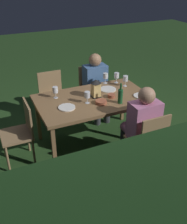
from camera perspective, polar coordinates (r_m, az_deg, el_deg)
ground_plane at (r=4.14m, az=0.00°, el=-6.35°), size 16.00×16.00×0.00m
dining_table at (r=3.78m, az=0.00°, el=2.23°), size 1.62×0.97×0.75m
chair_side_right_a at (r=3.41m, az=11.77°, el=-5.90°), size 0.42×0.40×0.87m
person_in_pink at (r=3.45m, az=10.19°, el=-2.17°), size 0.38×0.47×1.15m
chair_side_left_a at (r=4.73m, az=-0.34°, el=5.19°), size 0.42×0.40×0.87m
person_in_blue at (r=4.50m, az=0.67°, el=6.03°), size 0.38×0.47×1.15m
chair_head_far at (r=3.64m, az=-15.37°, el=-3.88°), size 0.40×0.42×0.87m
chair_side_left_b at (r=4.51m, az=-8.83°, el=3.58°), size 0.42×0.40×0.87m
lantern_centerpiece at (r=3.74m, az=0.52°, el=5.34°), size 0.15×0.15×0.27m
green_bottle_on_table at (r=3.60m, az=5.82°, el=3.51°), size 0.07×0.07×0.29m
wine_glass_a at (r=3.57m, az=-1.35°, el=3.63°), size 0.08×0.08×0.17m
wine_glass_b at (r=3.76m, az=-8.27°, el=4.66°), size 0.08×0.08×0.17m
wine_glass_c at (r=4.25m, az=5.01°, el=7.80°), size 0.08×0.08×0.17m
wine_glass_d at (r=4.14m, az=6.91°, el=7.09°), size 0.08×0.08×0.17m
wine_glass_e at (r=4.21m, az=2.62°, el=7.71°), size 0.08×0.08×0.17m
plate_a at (r=3.51m, az=-5.80°, el=0.99°), size 0.23×0.23×0.01m
plate_b at (r=4.02m, az=3.10°, el=4.92°), size 0.25×0.25×0.01m
plate_c at (r=3.87m, az=10.21°, el=3.46°), size 0.21×0.21×0.01m
bowl_olives at (r=3.60m, az=1.66°, el=2.19°), size 0.16×0.16×0.05m
bowl_bread at (r=3.78m, az=3.91°, el=3.54°), size 0.11×0.11×0.05m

